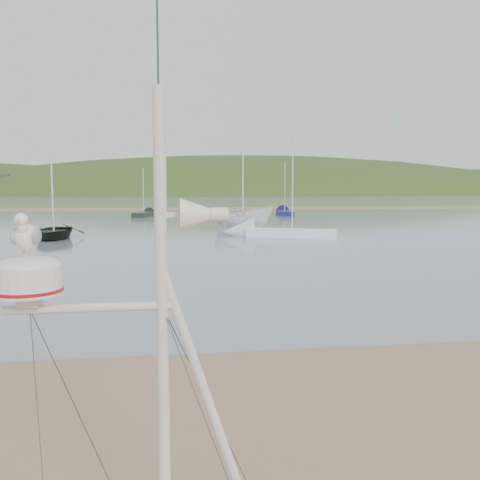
{
  "coord_description": "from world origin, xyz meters",
  "views": [
    {
      "loc": [
        1.25,
        -5.63,
        3.25
      ],
      "look_at": [
        2.17,
        1.0,
        2.55
      ],
      "focal_mm": 38.0,
      "sensor_mm": 36.0,
      "label": 1
    }
  ],
  "objects": [
    {
      "name": "ground",
      "position": [
        0.0,
        0.0,
        0.0
      ],
      "size": [
        560.0,
        560.0,
        0.0
      ],
      "primitive_type": "plane",
      "color": "#85664D",
      "rests_on": "ground"
    },
    {
      "name": "water",
      "position": [
        0.0,
        132.0,
        0.02
      ],
      "size": [
        560.0,
        256.0,
        0.04
      ],
      "primitive_type": "cube",
      "color": "slate",
      "rests_on": "ground"
    },
    {
      "name": "sandbar",
      "position": [
        0.0,
        70.0,
        0.07
      ],
      "size": [
        560.0,
        7.0,
        0.07
      ],
      "primitive_type": "cube",
      "color": "#85664D",
      "rests_on": "water"
    },
    {
      "name": "hill_ridge",
      "position": [
        18.52,
        235.0,
        -19.7
      ],
      "size": [
        620.0,
        180.0,
        80.0
      ],
      "color": "#2A3C18",
      "rests_on": "ground"
    },
    {
      "name": "far_cottages",
      "position": [
        3.0,
        196.0,
        4.0
      ],
      "size": [
        294.4,
        6.3,
        8.0
      ],
      "color": "silver",
      "rests_on": "ground"
    },
    {
      "name": "mast_rig",
      "position": [
        1.11,
        -1.68,
        1.18
      ],
      "size": [
        2.16,
        2.31,
        4.88
      ],
      "color": "silver",
      "rests_on": "ground"
    },
    {
      "name": "boat_dark",
      "position": [
        -5.93,
        27.1,
        2.35
      ],
      "size": [
        3.3,
        0.98,
        4.61
      ],
      "primitive_type": "imported",
      "rotation": [
        0.0,
        0.0,
        0.01
      ],
      "color": "black",
      "rests_on": "water"
    },
    {
      "name": "boat_white",
      "position": [
        6.78,
        32.7,
        2.35
      ],
      "size": [
        2.26,
        2.24,
        4.61
      ],
      "primitive_type": "imported",
      "rotation": [
        0.0,
        0.0,
        1.23
      ],
      "color": "white",
      "rests_on": "water"
    },
    {
      "name": "sailboat_white_near",
      "position": [
        7.14,
        26.84,
        0.3
      ],
      "size": [
        7.62,
        4.39,
        7.4
      ],
      "color": "white",
      "rests_on": "ground"
    },
    {
      "name": "sailboat_dark_mid",
      "position": [
        -1.22,
        51.71,
        0.3
      ],
      "size": [
        2.77,
        5.85,
        5.7
      ],
      "color": "black",
      "rests_on": "ground"
    },
    {
      "name": "sailboat_blue_far",
      "position": [
        14.53,
        53.07,
        0.3
      ],
      "size": [
        2.48,
        6.87,
        6.69
      ],
      "color": "#15184A",
      "rests_on": "ground"
    }
  ]
}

